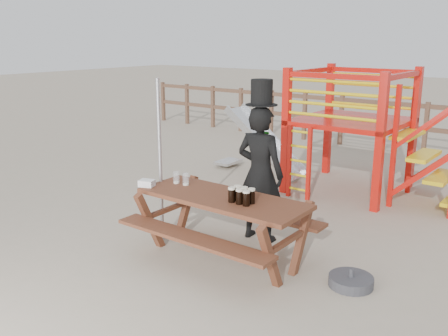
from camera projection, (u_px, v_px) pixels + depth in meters
ground at (209, 256)px, 6.05m from camera, size 60.00×60.00×0.00m
back_fence at (403, 121)px, 11.25m from camera, size 15.09×0.09×1.20m
playground_fort at (346, 128)px, 8.46m from camera, size 4.71×1.84×2.10m
picnic_table at (223, 220)px, 5.85m from camera, size 2.04×1.41×0.79m
man_with_hat at (260, 170)px, 6.36m from camera, size 0.67×0.47×2.08m
metal_pole at (160, 162)px, 6.31m from camera, size 0.05×0.05×2.10m
parasol_base at (351, 281)px, 5.32m from camera, size 0.48×0.48×0.20m
paper_bag at (147, 183)px, 6.16m from camera, size 0.22×0.19×0.08m
stout_pints at (242, 195)px, 5.53m from camera, size 0.28×0.18×0.17m
empty_glasses at (181, 179)px, 6.24m from camera, size 0.23×0.09×0.15m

